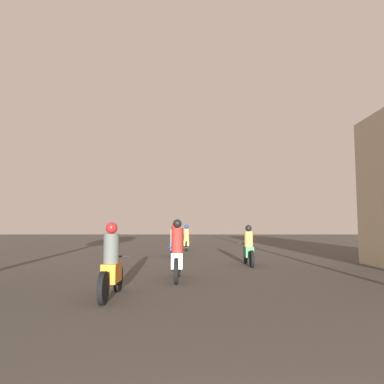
{
  "coord_description": "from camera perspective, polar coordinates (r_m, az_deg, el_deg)",
  "views": [
    {
      "loc": [
        -0.25,
        -0.49,
        1.49
      ],
      "look_at": [
        -0.29,
        17.51,
        3.09
      ],
      "focal_mm": 35.0,
      "sensor_mm": 36.0,
      "label": 1
    }
  ],
  "objects": [
    {
      "name": "motorcycle_orange",
      "position": [
        8.08,
        -12.04,
        -11.07
      ],
      "size": [
        0.6,
        2.06,
        1.55
      ],
      "rotation": [
        0.0,
        0.0,
        0.15
      ],
      "color": "black",
      "rests_on": "ground_plane"
    },
    {
      "name": "motorcycle_yellow",
      "position": [
        22.29,
        -0.71,
        -7.33
      ],
      "size": [
        0.6,
        1.98,
        1.52
      ],
      "rotation": [
        0.0,
        0.0,
        0.17
      ],
      "color": "black",
      "rests_on": "ground_plane"
    },
    {
      "name": "motorcycle_white",
      "position": [
        10.37,
        -2.12,
        -9.64
      ],
      "size": [
        0.6,
        2.09,
        1.65
      ],
      "rotation": [
        0.0,
        0.0,
        -0.03
      ],
      "color": "black",
      "rests_on": "ground_plane"
    },
    {
      "name": "motorcycle_green",
      "position": [
        14.28,
        8.75,
        -8.55
      ],
      "size": [
        0.6,
        2.08,
        1.49
      ],
      "rotation": [
        0.0,
        0.0,
        -0.05
      ],
      "color": "black",
      "rests_on": "ground_plane"
    },
    {
      "name": "motorcycle_blue",
      "position": [
        18.14,
        -2.65,
        -7.83
      ],
      "size": [
        0.6,
        2.1,
        1.54
      ],
      "rotation": [
        0.0,
        0.0,
        -0.12
      ],
      "color": "black",
      "rests_on": "ground_plane"
    }
  ]
}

